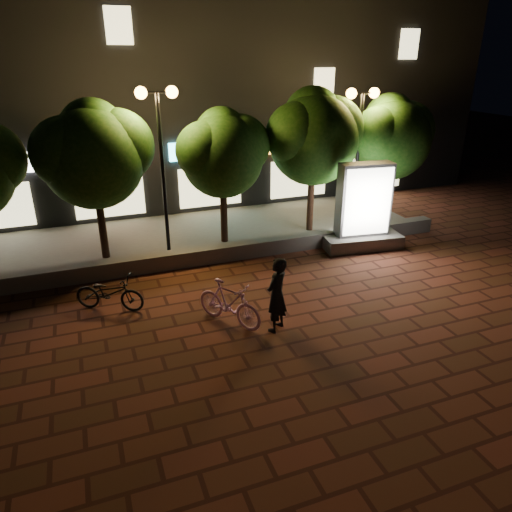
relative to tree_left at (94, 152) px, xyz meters
name	(u,v)px	position (x,y,z in m)	size (l,w,h in m)	color
ground	(269,320)	(3.45, -5.46, -3.44)	(80.00, 80.00, 0.00)	#5F2A1E
retaining_wall	(222,253)	(3.45, -1.46, -3.19)	(16.00, 0.45, 0.50)	#66635E
sidewalk	(203,233)	(3.45, 1.04, -3.40)	(16.00, 5.00, 0.08)	#66635E
building_block	(161,81)	(3.44, 7.53, 1.55)	(28.00, 8.12, 11.30)	black
tree_left	(94,152)	(0.00, 0.00, 0.00)	(3.60, 3.00, 4.89)	#321B13
tree_mid	(223,150)	(4.00, 0.00, -0.23)	(3.24, 2.70, 4.50)	#321B13
tree_right	(314,134)	(7.30, 0.00, 0.12)	(3.72, 3.10, 5.07)	#321B13
tree_far_right	(392,135)	(10.50, 0.00, -0.08)	(3.48, 2.90, 4.76)	#321B13
street_lamp_left	(159,129)	(1.95, -0.26, 0.58)	(1.26, 0.36, 5.18)	black
street_lamp_right	(360,123)	(8.95, -0.26, 0.45)	(1.26, 0.36, 4.98)	black
ad_kiosk	(362,214)	(8.24, -1.96, -2.28)	(2.81, 1.66, 2.88)	#66635E
scooter_pink	(229,303)	(2.49, -5.23, -2.88)	(0.53, 1.87, 1.12)	#F4A4DB
rider	(277,295)	(3.46, -5.88, -2.51)	(0.68, 0.45, 1.86)	black
scooter_parked	(109,293)	(-0.18, -3.49, -2.97)	(0.64, 1.82, 0.96)	black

